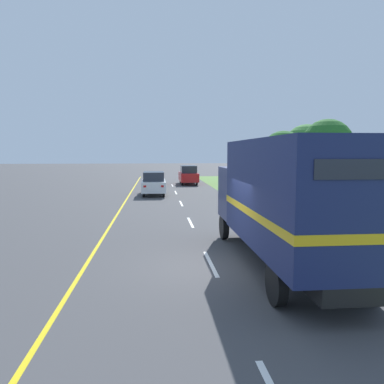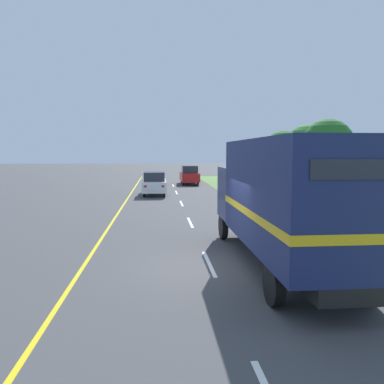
% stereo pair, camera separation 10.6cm
% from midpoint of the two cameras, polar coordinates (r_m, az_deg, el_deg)
% --- Properties ---
extents(ground_plane, '(200.00, 200.00, 0.00)m').
position_cam_midpoint_polar(ground_plane, '(11.06, 2.88, -11.40)').
color(ground_plane, '#444447').
extents(edge_line_yellow, '(0.12, 56.12, 0.01)m').
position_cam_midpoint_polar(edge_line_yellow, '(23.40, -10.72, -2.16)').
color(edge_line_yellow, yellow).
rests_on(edge_line_yellow, ground).
extents(centre_dash_near, '(0.12, 2.60, 0.01)m').
position_cam_midpoint_polar(centre_dash_near, '(11.44, 2.58, -10.79)').
color(centre_dash_near, white).
rests_on(centre_dash_near, ground).
extents(centre_dash_mid_a, '(0.12, 2.60, 0.01)m').
position_cam_midpoint_polar(centre_dash_mid_a, '(17.82, -0.41, -4.64)').
color(centre_dash_mid_a, white).
rests_on(centre_dash_mid_a, ground).
extents(centre_dash_mid_b, '(0.12, 2.60, 0.01)m').
position_cam_midpoint_polar(centre_dash_mid_b, '(24.31, -1.79, -1.75)').
color(centre_dash_mid_b, white).
rests_on(centre_dash_mid_b, ground).
extents(centre_dash_far, '(0.12, 2.60, 0.01)m').
position_cam_midpoint_polar(centre_dash_far, '(30.85, -2.59, -0.08)').
color(centre_dash_far, white).
rests_on(centre_dash_far, ground).
extents(centre_dash_farthest, '(0.12, 2.60, 0.01)m').
position_cam_midpoint_polar(centre_dash_farthest, '(37.41, -3.11, 1.01)').
color(centre_dash_farthest, white).
rests_on(centre_dash_farthest, ground).
extents(horse_trailer_truck, '(2.48, 8.45, 3.66)m').
position_cam_midpoint_polar(horse_trailer_truck, '(10.82, 13.87, -0.94)').
color(horse_trailer_truck, black).
rests_on(horse_trailer_truck, ground).
extents(lead_car_white, '(1.80, 4.39, 1.81)m').
position_cam_midpoint_polar(lead_car_white, '(29.17, -5.96, 1.35)').
color(lead_car_white, black).
rests_on(lead_car_white, ground).
extents(lead_car_red_ahead, '(1.80, 4.37, 1.93)m').
position_cam_midpoint_polar(lead_car_red_ahead, '(38.72, -0.63, 2.63)').
color(lead_car_red_ahead, black).
rests_on(lead_car_red_ahead, ground).
extents(highway_sign, '(1.84, 0.09, 2.61)m').
position_cam_midpoint_polar(highway_sign, '(18.17, 20.43, 0.30)').
color(highway_sign, '#9E9EA3').
rests_on(highway_sign, ground).
extents(roadside_tree_near, '(2.97, 2.97, 5.26)m').
position_cam_midpoint_polar(roadside_tree_near, '(23.48, 19.76, 6.76)').
color(roadside_tree_near, '#4C3823').
rests_on(roadside_tree_near, ground).
extents(roadside_tree_mid, '(3.30, 3.30, 4.92)m').
position_cam_midpoint_polar(roadside_tree_mid, '(29.09, 13.62, 5.80)').
color(roadside_tree_mid, brown).
rests_on(roadside_tree_mid, ground).
extents(roadside_tree_far, '(4.33, 4.33, 5.95)m').
position_cam_midpoint_polar(roadside_tree_far, '(37.33, 16.97, 6.54)').
color(roadside_tree_far, brown).
rests_on(roadside_tree_far, ground).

